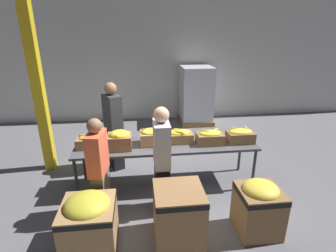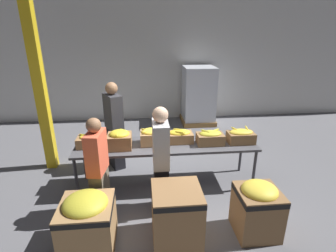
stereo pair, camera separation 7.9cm
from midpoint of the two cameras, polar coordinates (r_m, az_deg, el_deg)
ground_plane at (r=4.85m, az=0.11°, el=-12.37°), size 30.00×30.00×0.00m
wall_back at (r=7.86m, az=-2.70°, el=15.81°), size 16.00×0.08×4.00m
sorting_table at (r=4.50m, az=0.12°, el=-4.50°), size 3.06×0.76×0.78m
banana_box_0 at (r=4.52m, az=-15.95°, el=-3.02°), size 0.45×0.29×0.23m
banana_box_1 at (r=4.34m, az=-9.98°, el=-2.82°), size 0.39×0.34×0.31m
banana_box_2 at (r=4.44m, az=-3.04°, el=-2.19°), size 0.39×0.33×0.28m
banana_box_3 at (r=4.52m, az=3.06°, el=-2.16°), size 0.45×0.30×0.24m
banana_box_4 at (r=4.50m, az=9.69°, el=-2.46°), size 0.45×0.29×0.25m
banana_box_5 at (r=4.67m, az=16.05°, el=-2.09°), size 0.45×0.32×0.26m
volunteer_0 at (r=3.82m, az=-0.97°, el=-7.82°), size 0.22×0.44×1.64m
volunteer_1 at (r=3.88m, az=-14.40°, el=-9.09°), size 0.27×0.44×1.52m
volunteer_2 at (r=5.15m, az=-11.18°, el=-0.13°), size 0.41×0.51×1.72m
donation_bin_0 at (r=3.62m, az=-16.53°, el=-18.85°), size 0.65×0.65×0.73m
donation_bin_1 at (r=3.56m, az=2.55°, el=-18.31°), size 0.63×0.63×0.74m
donation_bin_2 at (r=3.84m, az=19.43°, el=-16.30°), size 0.56×0.56×0.76m
support_pillar at (r=5.29m, az=-26.36°, el=11.56°), size 0.19×0.19×4.00m
pallet_stack_0 at (r=7.65m, az=6.93°, el=6.53°), size 0.94×0.94×1.64m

